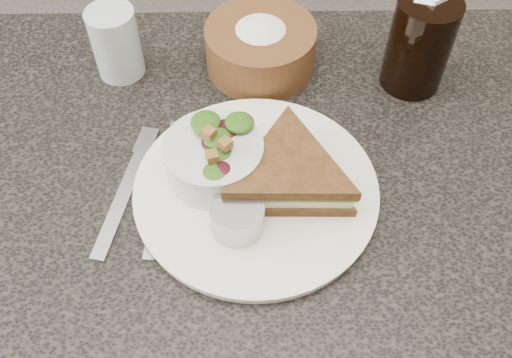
{
  "coord_description": "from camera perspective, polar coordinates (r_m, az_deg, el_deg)",
  "views": [
    {
      "loc": [
        -0.01,
        -0.44,
        1.34
      ],
      "look_at": [
        -0.01,
        -0.02,
        0.78
      ],
      "focal_mm": 40.0,
      "sensor_mm": 36.0,
      "label": 1
    }
  ],
  "objects": [
    {
      "name": "dinner_plate",
      "position": [
        0.72,
        -0.0,
        -1.12
      ],
      "size": [
        0.3,
        0.3,
        0.01
      ],
      "primitive_type": "cylinder",
      "color": "white",
      "rests_on": "dining_table"
    },
    {
      "name": "knife",
      "position": [
        0.74,
        -9.25,
        -0.6
      ],
      "size": [
        0.03,
        0.22,
        0.0
      ],
      "primitive_type": "cube",
      "rotation": [
        0.0,
        0.0,
        -0.08
      ],
      "color": "#9B9B9C",
      "rests_on": "dining_table"
    },
    {
      "name": "sandwich",
      "position": [
        0.7,
        3.34,
        0.47
      ],
      "size": [
        0.19,
        0.19,
        0.05
      ],
      "primitive_type": null,
      "rotation": [
        0.0,
        0.0,
        -0.02
      ],
      "color": "brown",
      "rests_on": "dinner_plate"
    },
    {
      "name": "bread_basket",
      "position": [
        0.86,
        0.45,
        13.63
      ],
      "size": [
        0.19,
        0.19,
        0.09
      ],
      "primitive_type": null,
      "rotation": [
        0.0,
        0.0,
        0.21
      ],
      "color": "brown",
      "rests_on": "dining_table"
    },
    {
      "name": "salad_bowl",
      "position": [
        0.7,
        -4.26,
        2.55
      ],
      "size": [
        0.16,
        0.16,
        0.07
      ],
      "primitive_type": null,
      "rotation": [
        0.0,
        0.0,
        0.38
      ],
      "color": "silver",
      "rests_on": "dinner_plate"
    },
    {
      "name": "dressing_ramekin",
      "position": [
        0.67,
        -1.9,
        -3.83
      ],
      "size": [
        0.08,
        0.08,
        0.04
      ],
      "primitive_type": "cylinder",
      "rotation": [
        0.0,
        0.0,
        -0.22
      ],
      "color": "#A2A3A3",
      "rests_on": "dinner_plate"
    },
    {
      "name": "cola_glass",
      "position": [
        0.84,
        16.11,
        13.13
      ],
      "size": [
        0.1,
        0.1,
        0.15
      ],
      "primitive_type": null,
      "rotation": [
        0.0,
        0.0,
        -0.14
      ],
      "color": "black",
      "rests_on": "dining_table"
    },
    {
      "name": "orange_wedge",
      "position": [
        0.74,
        1.58,
        3.21
      ],
      "size": [
        0.09,
        0.09,
        0.03
      ],
      "primitive_type": "cone",
      "rotation": [
        0.0,
        0.0,
        0.96
      ],
      "color": "orange",
      "rests_on": "dinner_plate"
    },
    {
      "name": "dining_table",
      "position": [
        1.06,
        0.37,
        -12.26
      ],
      "size": [
        1.0,
        0.7,
        0.75
      ],
      "primitive_type": "cube",
      "color": "black",
      "rests_on": "floor"
    },
    {
      "name": "water_glass",
      "position": [
        0.87,
        -13.84,
        13.09
      ],
      "size": [
        0.09,
        0.09,
        0.11
      ],
      "primitive_type": "cylinder",
      "rotation": [
        0.0,
        0.0,
        -0.42
      ],
      "color": "#ADBBC2",
      "rests_on": "dining_table"
    },
    {
      "name": "fork",
      "position": [
        0.74,
        -13.13,
        -1.7
      ],
      "size": [
        0.06,
        0.19,
        0.01
      ],
      "primitive_type": "cube",
      "rotation": [
        0.0,
        0.0,
        -0.21
      ],
      "color": "#9399A2",
      "rests_on": "dining_table"
    }
  ]
}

